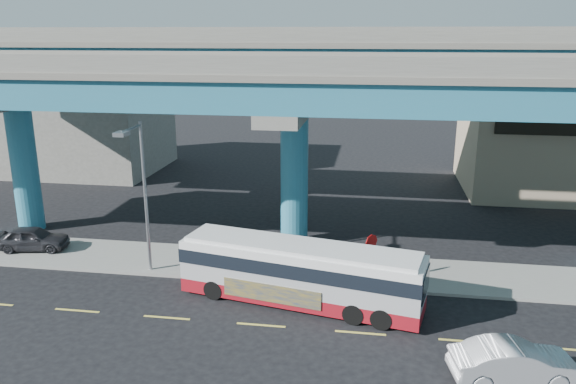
% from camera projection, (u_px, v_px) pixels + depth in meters
% --- Properties ---
extents(ground, '(120.00, 120.00, 0.00)m').
position_uv_depth(ground, '(263.00, 322.00, 23.00)').
color(ground, black).
rests_on(ground, ground).
extents(sidewalk, '(70.00, 4.00, 0.15)m').
position_uv_depth(sidewalk, '(284.00, 267.00, 28.20)').
color(sidewalk, gray).
rests_on(sidewalk, ground).
extents(lane_markings, '(58.00, 0.12, 0.01)m').
position_uv_depth(lane_markings, '(261.00, 325.00, 22.71)').
color(lane_markings, '#D8C64C').
rests_on(lane_markings, ground).
extents(viaduct, '(52.00, 12.40, 11.70)m').
position_uv_depth(viaduct, '(295.00, 78.00, 29.15)').
color(viaduct, teal).
rests_on(viaduct, ground).
extents(building_beige, '(14.00, 10.23, 7.00)m').
position_uv_depth(building_beige, '(564.00, 144.00, 41.20)').
color(building_beige, tan).
rests_on(building_beige, ground).
extents(building_concrete, '(12.00, 10.00, 9.00)m').
position_uv_depth(building_concrete, '(87.00, 117.00, 47.54)').
color(building_concrete, gray).
rests_on(building_concrete, ground).
extents(transit_bus, '(10.88, 4.41, 2.73)m').
position_uv_depth(transit_bus, '(300.00, 271.00, 24.20)').
color(transit_bus, maroon).
rests_on(transit_bus, ground).
extents(sedan, '(3.00, 4.79, 1.41)m').
position_uv_depth(sedan, '(515.00, 363.00, 18.89)').
color(sedan, silver).
rests_on(sedan, ground).
extents(parked_car, '(2.74, 4.25, 1.28)m').
position_uv_depth(parked_car, '(32.00, 238.00, 30.07)').
color(parked_car, '#2C2B30').
rests_on(parked_car, sidewalk).
extents(street_lamp, '(0.50, 2.42, 7.36)m').
position_uv_depth(street_lamp, '(139.00, 178.00, 25.88)').
color(street_lamp, gray).
rests_on(street_lamp, sidewalk).
extents(stop_sign, '(0.53, 0.53, 2.38)m').
position_uv_depth(stop_sign, '(371.00, 248.00, 25.82)').
color(stop_sign, gray).
rests_on(stop_sign, sidewalk).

